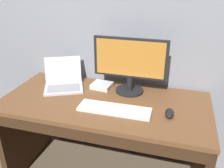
{
  "coord_description": "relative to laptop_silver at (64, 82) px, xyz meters",
  "views": [
    {
      "loc": [
        0.48,
        -1.47,
        1.6
      ],
      "look_at": [
        0.06,
        0.0,
        0.89
      ],
      "focal_mm": 38.63,
      "sensor_mm": 36.0,
      "label": 1
    }
  ],
  "objects": [
    {
      "name": "back_wall",
      "position": [
        0.39,
        0.27,
        0.61
      ],
      "size": [
        5.06,
        0.04,
        2.8
      ],
      "primitive_type": "cube",
      "color": "gray",
      "rests_on": "ground"
    },
    {
      "name": "desk",
      "position": [
        0.39,
        -0.14,
        -0.27
      ],
      "size": [
        1.51,
        0.71,
        0.75
      ],
      "color": "brown",
      "rests_on": "ground"
    },
    {
      "name": "laptop_silver",
      "position": [
        0.0,
        0.0,
        0.0
      ],
      "size": [
        0.4,
        0.39,
        0.22
      ],
      "color": "silver",
      "rests_on": "desk"
    },
    {
      "name": "external_monitor",
      "position": [
        0.53,
        0.06,
        0.19
      ],
      "size": [
        0.55,
        0.22,
        0.43
      ],
      "color": "black",
      "rests_on": "desk"
    },
    {
      "name": "wired_keyboard",
      "position": [
        0.5,
        -0.25,
        -0.03
      ],
      "size": [
        0.5,
        0.15,
        0.02
      ],
      "color": "white",
      "rests_on": "desk"
    },
    {
      "name": "computer_mouse",
      "position": [
        0.86,
        -0.21,
        -0.02
      ],
      "size": [
        0.06,
        0.11,
        0.04
      ],
      "primitive_type": "ellipsoid",
      "rotation": [
        0.0,
        0.0,
        0.03
      ],
      "color": "black",
      "rests_on": "desk"
    },
    {
      "name": "external_drive_box",
      "position": [
        0.3,
        0.08,
        -0.02
      ],
      "size": [
        0.17,
        0.15,
        0.04
      ],
      "primitive_type": "cube",
      "rotation": [
        0.0,
        0.0,
        -0.11
      ],
      "color": "silver",
      "rests_on": "desk"
    }
  ]
}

